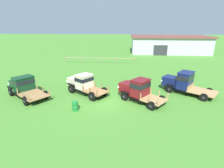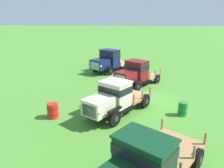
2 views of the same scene
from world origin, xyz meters
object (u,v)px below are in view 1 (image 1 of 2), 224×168
oil_drum_beside_row (75,106)px  oil_drum_near_fence (86,79)px  farm_shed (169,44)px  vintage_truck_foreground_near (24,86)px  vintage_truck_second_in_line (83,83)px  vintage_truck_midrow_center (138,89)px  vintage_truck_far_side (183,82)px

oil_drum_beside_row → oil_drum_near_fence: size_ratio=0.95×
oil_drum_beside_row → oil_drum_near_fence: (-0.79, 7.62, 0.02)m
farm_shed → oil_drum_near_fence: bearing=-120.8°
vintage_truck_foreground_near → vintage_truck_second_in_line: (5.88, 1.28, 0.03)m
oil_drum_beside_row → vintage_truck_midrow_center: bearing=26.4°
vintage_truck_foreground_near → vintage_truck_midrow_center: bearing=-0.8°
farm_shed → vintage_truck_foreground_near: size_ratio=3.54×
vintage_truck_second_in_line → vintage_truck_far_side: size_ratio=0.91×
vintage_truck_foreground_near → vintage_truck_second_in_line: bearing=12.3°
oil_drum_near_fence → oil_drum_beside_row: bearing=-84.1°
vintage_truck_foreground_near → vintage_truck_midrow_center: vintage_truck_midrow_center is taller
vintage_truck_foreground_near → oil_drum_beside_row: vintage_truck_foreground_near is taller
farm_shed → vintage_truck_midrow_center: 32.78m
vintage_truck_foreground_near → vintage_truck_midrow_center: 11.58m
oil_drum_near_fence → vintage_truck_midrow_center: bearing=-38.5°
vintage_truck_second_in_line → vintage_truck_midrow_center: (5.70, -1.44, 0.03)m
vintage_truck_foreground_near → oil_drum_near_fence: size_ratio=6.18×
vintage_truck_second_in_line → oil_drum_near_fence: size_ratio=5.74×
vintage_truck_far_side → oil_drum_beside_row: vintage_truck_far_side is taller
farm_shed → oil_drum_beside_row: farm_shed is taller
vintage_truck_foreground_near → oil_drum_beside_row: size_ratio=6.52×
vintage_truck_far_side → vintage_truck_midrow_center: bearing=-152.5°
farm_shed → vintage_truck_midrow_center: size_ratio=4.05×
vintage_truck_second_in_line → oil_drum_beside_row: size_ratio=6.06×
farm_shed → vintage_truck_far_side: bearing=-99.1°
farm_shed → vintage_truck_foreground_near: farm_shed is taller
vintage_truck_second_in_line → vintage_truck_foreground_near: bearing=-167.7°
vintage_truck_midrow_center → vintage_truck_second_in_line: bearing=165.8°
farm_shed → vintage_truck_far_side: 29.16m
vintage_truck_far_side → oil_drum_beside_row: (-10.34, -5.26, -0.76)m
oil_drum_beside_row → vintage_truck_far_side: bearing=27.0°
vintage_truck_foreground_near → vintage_truck_far_side: bearing=8.3°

